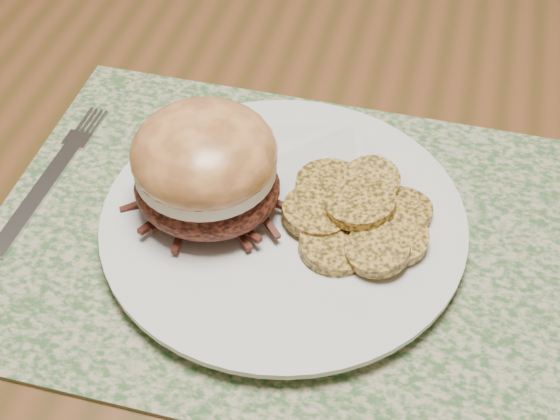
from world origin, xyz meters
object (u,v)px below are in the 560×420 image
object	(u,v)px
dining_table	(266,219)
fork	(52,175)
dinner_plate	(283,223)
pork_sandwich	(205,167)

from	to	relation	value
dining_table	fork	bearing A→B (deg)	-155.85
dining_table	dinner_plate	size ratio (longest dim) A/B	5.77
dining_table	fork	world-z (taller)	fork
pork_sandwich	fork	distance (m)	0.15
dining_table	fork	distance (m)	0.20
dinner_plate	fork	size ratio (longest dim) A/B	1.46
pork_sandwich	fork	xyz separation A→B (m)	(-0.14, 0.01, -0.05)
pork_sandwich	fork	size ratio (longest dim) A/B	0.70
dinner_plate	fork	bearing A→B (deg)	177.38
dining_table	pork_sandwich	distance (m)	0.17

